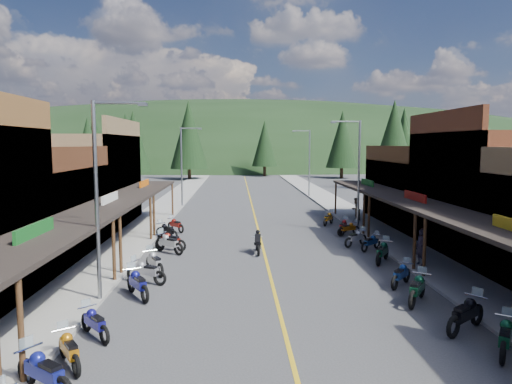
{
  "coord_description": "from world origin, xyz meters",
  "views": [
    {
      "loc": [
        -1.61,
        -24.0,
        6.32
      ],
      "look_at": [
        -0.24,
        7.6,
        3.0
      ],
      "focal_mm": 32.0,
      "sensor_mm": 36.0,
      "label": 1
    }
  ],
  "objects": [
    {
      "name": "pine_8",
      "position": [
        -22.0,
        40.0,
        5.98
      ],
      "size": [
        4.48,
        4.48,
        10.0
      ],
      "color": "black",
      "rests_on": "ground"
    },
    {
      "name": "bike_west_4",
      "position": [
        -6.25,
        -9.44,
        0.56
      ],
      "size": [
        1.77,
        1.92,
        1.12
      ],
      "primitive_type": null,
      "rotation": [
        0.0,
        0.0,
        0.71
      ],
      "color": "navy",
      "rests_on": "ground"
    },
    {
      "name": "bike_west_2",
      "position": [
        -6.46,
        -12.88,
        0.66
      ],
      "size": [
        2.31,
        2.0,
        1.32
      ],
      "primitive_type": null,
      "rotation": [
        0.0,
        0.0,
        0.93
      ],
      "color": "navy",
      "rests_on": "ground"
    },
    {
      "name": "bike_east_8",
      "position": [
        6.4,
        2.37,
        0.54
      ],
      "size": [
        1.85,
        1.73,
        1.09
      ],
      "primitive_type": null,
      "rotation": [
        0.0,
        0.0,
        -0.85
      ],
      "color": "navy",
      "rests_on": "ground"
    },
    {
      "name": "bike_west_8",
      "position": [
        -5.54,
        2.18,
        0.65
      ],
      "size": [
        2.23,
        2.03,
        1.3
      ],
      "primitive_type": null,
      "rotation": [
        0.0,
        0.0,
        0.88
      ],
      "color": "#9A9A9F",
      "rests_on": "ground"
    },
    {
      "name": "bike_east_6",
      "position": [
        5.71,
        -4.48,
        0.58
      ],
      "size": [
        1.83,
        1.98,
        1.16
      ],
      "primitive_type": null,
      "rotation": [
        0.0,
        0.0,
        -0.71
      ],
      "color": "navy",
      "rests_on": "ground"
    },
    {
      "name": "pine_1",
      "position": [
        -24.0,
        70.0,
        7.24
      ],
      "size": [
        5.88,
        5.88,
        12.5
      ],
      "color": "black",
      "rests_on": "ground"
    },
    {
      "name": "pine_4",
      "position": [
        18.0,
        60.0,
        7.24
      ],
      "size": [
        5.88,
        5.88,
        12.5
      ],
      "color": "black",
      "rests_on": "ground"
    },
    {
      "name": "ground",
      "position": [
        0.0,
        0.0,
        0.0
      ],
      "size": [
        220.0,
        220.0,
        0.0
      ],
      "primitive_type": "plane",
      "color": "#38383A",
      "rests_on": "ground"
    },
    {
      "name": "shop_east_3",
      "position": [
        13.75,
        11.3,
        2.53
      ],
      "size": [
        10.9,
        10.2,
        6.2
      ],
      "color": "#4C2D16",
      "rests_on": "ground"
    },
    {
      "name": "pedestrian_east_b",
      "position": [
        8.07,
        12.25,
        1.08
      ],
      "size": [
        1.04,
        0.95,
        1.86
      ],
      "primitive_type": "imported",
      "rotation": [
        0.0,
        0.0,
        3.77
      ],
      "color": "brown",
      "rests_on": "sidewalk_east"
    },
    {
      "name": "pine_2",
      "position": [
        -10.0,
        58.0,
        7.99
      ],
      "size": [
        6.72,
        6.72,
        14.0
      ],
      "color": "black",
      "rests_on": "ground"
    },
    {
      "name": "bike_west_11",
      "position": [
        -6.02,
        8.75,
        0.57
      ],
      "size": [
        1.77,
        1.96,
        1.14
      ],
      "primitive_type": null,
      "rotation": [
        0.0,
        0.0,
        0.69
      ],
      "color": "maroon",
      "rests_on": "ground"
    },
    {
      "name": "bike_east_4",
      "position": [
        6.12,
        -9.47,
        0.67
      ],
      "size": [
        2.34,
        2.04,
        1.34
      ],
      "primitive_type": null,
      "rotation": [
        0.0,
        0.0,
        -0.92
      ],
      "color": "black",
      "rests_on": "ground"
    },
    {
      "name": "pine_5",
      "position": [
        34.0,
        72.0,
        7.99
      ],
      "size": [
        6.72,
        6.72,
        14.0
      ],
      "color": "black",
      "rests_on": "ground"
    },
    {
      "name": "shop_west_2",
      "position": [
        -13.75,
        1.7,
        2.53
      ],
      "size": [
        10.9,
        9.0,
        6.2
      ],
      "color": "#3F2111",
      "rests_on": "ground"
    },
    {
      "name": "streetlight_3",
      "position": [
        6.95,
        30.0,
        4.46
      ],
      "size": [
        2.16,
        0.18,
        8.0
      ],
      "color": "gray",
      "rests_on": "ground"
    },
    {
      "name": "pine_9",
      "position": [
        24.0,
        45.0,
        6.38
      ],
      "size": [
        4.93,
        4.93,
        10.8
      ],
      "color": "black",
      "rests_on": "ground"
    },
    {
      "name": "bike_east_12",
      "position": [
        5.6,
        11.06,
        0.57
      ],
      "size": [
        1.61,
        2.07,
        1.15
      ],
      "primitive_type": null,
      "rotation": [
        0.0,
        0.0,
        -0.54
      ],
      "color": "#C1700D",
      "rests_on": "ground"
    },
    {
      "name": "pine_0",
      "position": [
        -40.0,
        62.0,
        6.48
      ],
      "size": [
        5.04,
        5.04,
        11.0
      ],
      "color": "black",
      "rests_on": "ground"
    },
    {
      "name": "shop_east_2",
      "position": [
        13.78,
        1.7,
        3.52
      ],
      "size": [
        10.9,
        9.0,
        8.2
      ],
      "color": "#562B19",
      "rests_on": "ground"
    },
    {
      "name": "centerline",
      "position": [
        0.0,
        20.0,
        0.01
      ],
      "size": [
        0.15,
        90.0,
        0.01
      ],
      "primitive_type": "cube",
      "color": "gold",
      "rests_on": "ground"
    },
    {
      "name": "bike_west_7",
      "position": [
        -5.62,
        -2.02,
        0.63
      ],
      "size": [
        1.72,
        2.28,
        1.26
      ],
      "primitive_type": null,
      "rotation": [
        0.0,
        0.0,
        0.51
      ],
      "color": "#9D9DA2",
      "rests_on": "ground"
    },
    {
      "name": "rider_on_bike",
      "position": [
        -0.39,
        1.93,
        0.58
      ],
      "size": [
        0.69,
        1.91,
        1.44
      ],
      "rotation": [
        0.0,
        0.0,
        0.03
      ],
      "color": "black",
      "rests_on": "ground"
    },
    {
      "name": "streetlight_1",
      "position": [
        -6.95,
        22.0,
        4.46
      ],
      "size": [
        2.16,
        0.18,
        8.0
      ],
      "color": "gray",
      "rests_on": "ground"
    },
    {
      "name": "bike_east_5",
      "position": [
        5.57,
        -6.67,
        0.65
      ],
      "size": [
        1.92,
        2.3,
        1.3
      ],
      "primitive_type": null,
      "rotation": [
        0.0,
        0.0,
        -0.61
      ],
      "color": "#0D4527",
      "rests_on": "ground"
    },
    {
      "name": "pedestrian_east_a",
      "position": [
        7.82,
        -1.5,
        1.08
      ],
      "size": [
        0.64,
        0.78,
        1.86
      ],
      "primitive_type": "imported",
      "rotation": [
        0.0,
        0.0,
        -1.25
      ],
      "color": "#282234",
      "rests_on": "sidewalk_east"
    },
    {
      "name": "sidewalk_west",
      "position": [
        -8.7,
        20.0,
        0.07
      ],
      "size": [
        3.4,
        94.0,
        0.15
      ],
      "primitive_type": "cube",
      "color": "gray",
      "rests_on": "ground"
    },
    {
      "name": "bike_west_6",
      "position": [
        -5.73,
        -3.58,
        0.6
      ],
      "size": [
        2.2,
        1.58,
        1.21
      ],
      "primitive_type": null,
      "rotation": [
        0.0,
        0.0,
        1.1
      ],
      "color": "gray",
      "rests_on": "ground"
    },
    {
      "name": "bike_west_9",
      "position": [
        -5.55,
        3.01,
        0.62
      ],
      "size": [
        2.24,
        1.77,
        1.25
      ],
      "primitive_type": null,
      "rotation": [
        0.0,
        0.0,
        1.02
      ],
      "color": "maroon",
      "rests_on": "ground"
    },
    {
      "name": "bike_east_3",
      "position": [
        6.45,
        -11.19,
        0.61
      ],
      "size": [
        1.81,
        2.17,
        1.23
      ],
      "primitive_type": null,
      "rotation": [
        0.0,
        0.0,
        -0.61
      ],
      "color": "#0E4827",
      "rests_on": "ground"
    },
    {
      "name": "bike_west_5",
      "position": [
        -5.7,
        -5.51,
        0.65
      ],
      "size": [
        1.84,
        2.35,
        1.3
      ],
      "primitive_type": null,
      "rotation": [
        0.0,
        0.0,
        0.55
      ],
      "color": "navy",
      "rests_on": "ground"
    },
    {
      "name": "pine_6",
      "position": [
        46.0,
        64.0,
        6.48
      ],
      "size": [
        5.04,
        5.04,
        11.0
      ],
      "color": "black",
      "rests_on": "ground"
    },
    {
      "name": "pine_3",
      "position": [
        4.0,
        66.0,
        6.48
      ],
      "size": [
        5.04,
        5.04,
        11.0
      ],
      "color": "black",
      "rests_on": "ground"
    },
    {
      "name": "pine_7",
      "position": [
        -32.0,
        76.0,
        7.24
      ],
      "size": [
        5.88,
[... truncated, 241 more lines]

